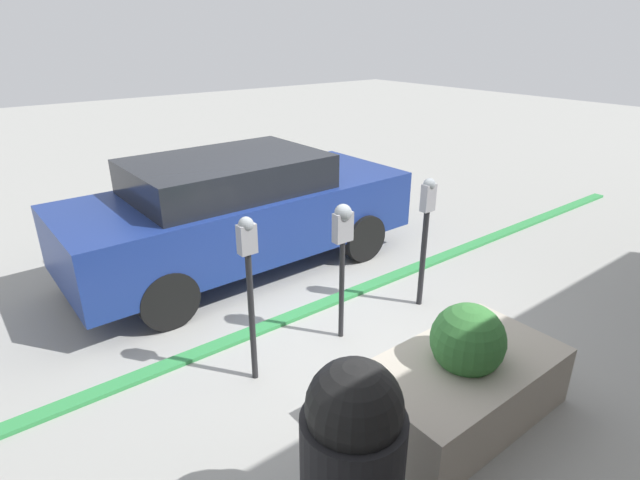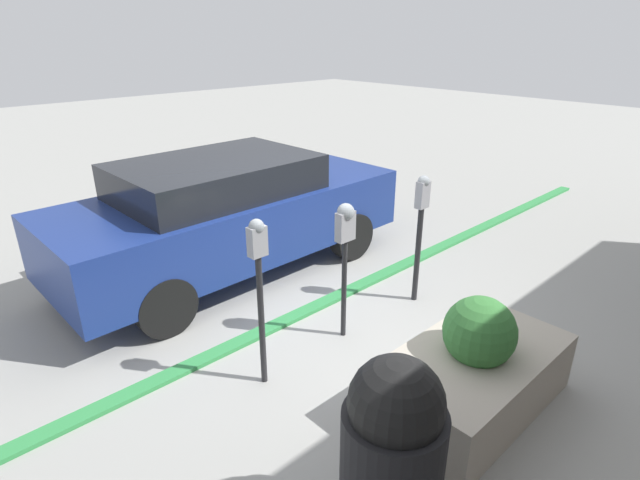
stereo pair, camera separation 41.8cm
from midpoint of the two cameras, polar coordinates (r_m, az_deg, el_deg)
ground_plane at (r=5.48m, az=-3.32°, el=-8.66°), size 40.00×40.00×0.00m
curb_strip at (r=5.52m, az=-3.87°, el=-8.16°), size 13.50×0.16×0.04m
parking_meter_nearest at (r=4.05m, az=-9.96°, el=-3.64°), size 0.15×0.12×1.52m
parking_meter_second at (r=4.65m, az=0.36°, el=0.40°), size 0.19×0.16×1.41m
parking_meter_middle at (r=5.43m, az=9.29°, el=2.46°), size 0.15×0.13×1.47m
planter_box at (r=4.27m, az=14.46°, el=-14.21°), size 1.66×0.92×0.98m
parked_car_front at (r=6.30m, az=-12.23°, el=3.09°), size 4.37×1.78×1.47m
trash_bin at (r=3.06m, az=4.06°, el=-23.56°), size 0.59×0.59×1.29m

